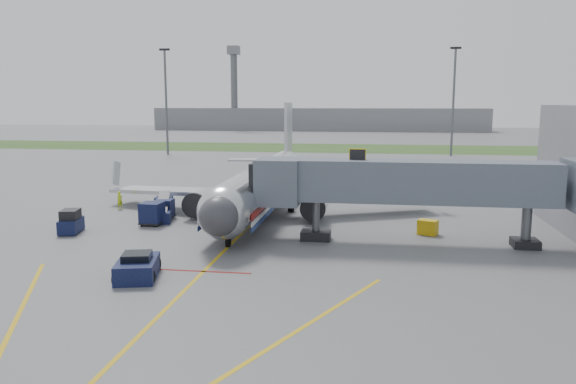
# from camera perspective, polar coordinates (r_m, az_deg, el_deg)

# --- Properties ---
(ground) EXTENTS (400.00, 400.00, 0.00)m
(ground) POSITION_cam_1_polar(r_m,az_deg,el_deg) (38.75, -6.83, -6.28)
(ground) COLOR #565659
(ground) RESTS_ON ground
(grass_strip) EXTENTS (300.00, 25.00, 0.01)m
(grass_strip) POSITION_cam_1_polar(r_m,az_deg,el_deg) (126.80, 4.02, 4.49)
(grass_strip) COLOR #2D4C1E
(grass_strip) RESTS_ON ground
(apron_markings) EXTENTS (21.52, 50.00, 0.01)m
(apron_markings) POSITION_cam_1_polar(r_m,az_deg,el_deg) (32.00, -10.39, -9.72)
(apron_markings) COLOR gold
(apron_markings) RESTS_ON ground
(airliner) EXTENTS (32.10, 35.67, 10.25)m
(airliner) POSITION_cam_1_polar(r_m,az_deg,el_deg) (52.77, -2.50, 0.84)
(airliner) COLOR silver
(airliner) RESTS_ON ground
(jet_bridge) EXTENTS (25.30, 4.00, 6.90)m
(jet_bridge) POSITION_cam_1_polar(r_m,az_deg,el_deg) (41.49, 12.36, 0.90)
(jet_bridge) COLOR slate
(jet_bridge) RESTS_ON ground
(light_mast_left) EXTENTS (2.00, 0.44, 20.40)m
(light_mast_left) POSITION_cam_1_polar(r_m,az_deg,el_deg) (113.31, -12.28, 9.21)
(light_mast_left) COLOR #595B60
(light_mast_left) RESTS_ON ground
(light_mast_right) EXTENTS (2.00, 0.44, 20.40)m
(light_mast_right) POSITION_cam_1_polar(r_m,az_deg,el_deg) (111.98, 16.46, 9.05)
(light_mast_right) COLOR #595B60
(light_mast_right) RESTS_ON ground
(distant_terminal) EXTENTS (120.00, 14.00, 8.00)m
(distant_terminal) POSITION_cam_1_polar(r_m,az_deg,el_deg) (207.05, 3.05, 7.41)
(distant_terminal) COLOR slate
(distant_terminal) RESTS_ON ground
(control_tower) EXTENTS (4.00, 4.00, 30.00)m
(control_tower) POSITION_cam_1_polar(r_m,az_deg,el_deg) (207.25, -5.50, 11.07)
(control_tower) COLOR #595B60
(control_tower) RESTS_ON ground
(pushback_tug) EXTENTS (3.03, 4.06, 1.51)m
(pushback_tug) POSITION_cam_1_polar(r_m,az_deg,el_deg) (34.49, -15.05, -7.40)
(pushback_tug) COLOR black
(pushback_tug) RESTS_ON ground
(baggage_tug) EXTENTS (1.92, 2.89, 1.86)m
(baggage_tug) POSITION_cam_1_polar(r_m,az_deg,el_deg) (47.67, -21.20, -2.91)
(baggage_tug) COLOR black
(baggage_tug) RESTS_ON ground
(baggage_cart_a) EXTENTS (1.68, 1.68, 1.72)m
(baggage_cart_a) POSITION_cam_1_polar(r_m,az_deg,el_deg) (51.02, -12.47, -1.68)
(baggage_cart_a) COLOR black
(baggage_cart_a) RESTS_ON ground
(baggage_cart_b) EXTENTS (1.86, 1.86, 1.69)m
(baggage_cart_b) POSITION_cam_1_polar(r_m,az_deg,el_deg) (52.56, -12.48, -1.38)
(baggage_cart_b) COLOR black
(baggage_cart_b) RESTS_ON ground
(baggage_cart_c) EXTENTS (1.83, 1.83, 1.90)m
(baggage_cart_c) POSITION_cam_1_polar(r_m,az_deg,el_deg) (48.60, -13.65, -2.14)
(baggage_cart_c) COLOR black
(baggage_cart_c) RESTS_ON ground
(belt_loader) EXTENTS (2.47, 4.74, 2.23)m
(belt_loader) POSITION_cam_1_polar(r_m,az_deg,el_deg) (50.34, -12.59, -2.20)
(belt_loader) COLOR black
(belt_loader) RESTS_ON ground
(ground_power_cart) EXTENTS (1.71, 1.46, 1.15)m
(ground_power_cart) POSITION_cam_1_polar(r_m,az_deg,el_deg) (45.26, 14.01, -3.50)
(ground_power_cart) COLOR gold
(ground_power_cart) RESTS_ON ground
(ramp_worker) EXTENTS (0.65, 0.74, 1.71)m
(ramp_worker) POSITION_cam_1_polar(r_m,az_deg,el_deg) (56.67, -16.72, -0.80)
(ramp_worker) COLOR #C5E81B
(ramp_worker) RESTS_ON ground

